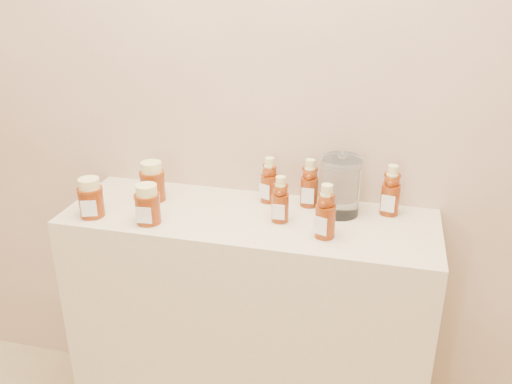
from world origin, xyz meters
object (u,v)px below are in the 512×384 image
(bear_bottle_back_left, at_px, (269,177))
(bear_bottle_front_left, at_px, (280,196))
(display_table, at_px, (249,330))
(glass_canister, at_px, (340,184))
(honey_jar_left, at_px, (91,197))

(bear_bottle_back_left, bearing_deg, bear_bottle_front_left, -43.24)
(display_table, bearing_deg, bear_bottle_front_left, -4.76)
(bear_bottle_back_left, xyz_separation_m, glass_canister, (0.24, -0.04, 0.01))
(honey_jar_left, bearing_deg, bear_bottle_back_left, 7.09)
(bear_bottle_back_left, relative_size, honey_jar_left, 1.38)
(display_table, relative_size, glass_canister, 5.82)
(display_table, xyz_separation_m, glass_canister, (0.28, 0.09, 0.55))
(bear_bottle_back_left, distance_m, glass_canister, 0.24)
(bear_bottle_back_left, height_order, glass_canister, glass_canister)
(bear_bottle_back_left, height_order, bear_bottle_front_left, bear_bottle_back_left)
(glass_canister, bearing_deg, bear_bottle_back_left, 171.38)
(display_table, bearing_deg, glass_canister, 18.38)
(honey_jar_left, xyz_separation_m, glass_canister, (0.76, 0.21, 0.04))
(bear_bottle_back_left, bearing_deg, glass_canister, 12.52)
(honey_jar_left, bearing_deg, glass_canister, -2.73)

